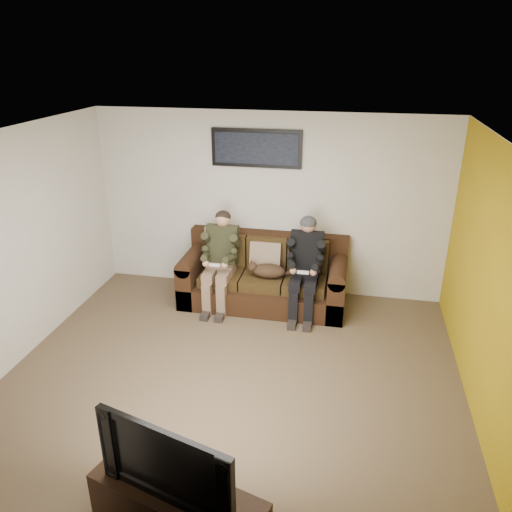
% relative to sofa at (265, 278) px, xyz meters
% --- Properties ---
extents(floor, '(5.00, 5.00, 0.00)m').
position_rel_sofa_xyz_m(floor, '(-0.02, -1.83, -0.35)').
color(floor, brown).
rests_on(floor, ground).
extents(ceiling, '(5.00, 5.00, 0.00)m').
position_rel_sofa_xyz_m(ceiling, '(-0.02, -1.83, 2.25)').
color(ceiling, silver).
rests_on(ceiling, ground).
extents(wall_back, '(5.00, 0.00, 5.00)m').
position_rel_sofa_xyz_m(wall_back, '(-0.02, 0.42, 0.95)').
color(wall_back, beige).
rests_on(wall_back, ground).
extents(wall_front, '(5.00, 0.00, 5.00)m').
position_rel_sofa_xyz_m(wall_front, '(-0.02, -4.08, 0.95)').
color(wall_front, beige).
rests_on(wall_front, ground).
extents(wall_left, '(0.00, 4.50, 4.50)m').
position_rel_sofa_xyz_m(wall_left, '(-2.52, -1.83, 0.95)').
color(wall_left, beige).
rests_on(wall_left, ground).
extents(wall_right, '(0.00, 4.50, 4.50)m').
position_rel_sofa_xyz_m(wall_right, '(2.48, -1.83, 0.95)').
color(wall_right, beige).
rests_on(wall_right, ground).
extents(accent_wall_right, '(0.00, 4.50, 4.50)m').
position_rel_sofa_xyz_m(accent_wall_right, '(2.47, -1.83, 0.95)').
color(accent_wall_right, '#B08F11').
rests_on(accent_wall_right, ground).
extents(sofa, '(2.27, 0.98, 0.93)m').
position_rel_sofa_xyz_m(sofa, '(0.00, 0.00, 0.00)').
color(sofa, black).
rests_on(sofa, ground).
extents(throw_pillow, '(0.43, 0.21, 0.43)m').
position_rel_sofa_xyz_m(throw_pillow, '(0.00, 0.04, 0.31)').
color(throw_pillow, '#8D725C').
rests_on(throw_pillow, sofa).
extents(throw_blanket, '(0.47, 0.23, 0.08)m').
position_rel_sofa_xyz_m(throw_blanket, '(-0.69, 0.29, 0.58)').
color(throw_blanket, '#C4B890').
rests_on(throw_blanket, sofa).
extents(person_left, '(0.51, 0.87, 1.31)m').
position_rel_sofa_xyz_m(person_left, '(-0.59, -0.19, 0.39)').
color(person_left, '#816651').
rests_on(person_left, sofa).
extents(person_right, '(0.51, 0.86, 1.32)m').
position_rel_sofa_xyz_m(person_right, '(0.59, -0.19, 0.39)').
color(person_right, black).
rests_on(person_right, sofa).
extents(cat, '(0.66, 0.26, 0.24)m').
position_rel_sofa_xyz_m(cat, '(0.07, -0.19, 0.20)').
color(cat, '#472E1B').
rests_on(cat, sofa).
extents(framed_poster, '(1.25, 0.05, 0.52)m').
position_rel_sofa_xyz_m(framed_poster, '(-0.20, 0.38, 1.75)').
color(framed_poster, black).
rests_on(framed_poster, wall_back).
extents(tv_stand, '(1.42, 0.80, 0.42)m').
position_rel_sofa_xyz_m(tv_stand, '(0.04, -3.78, -0.14)').
color(tv_stand, black).
rests_on(tv_stand, ground).
extents(television, '(1.10, 0.45, 0.64)m').
position_rel_sofa_xyz_m(television, '(0.04, -3.78, 0.39)').
color(television, black).
rests_on(television, tv_stand).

